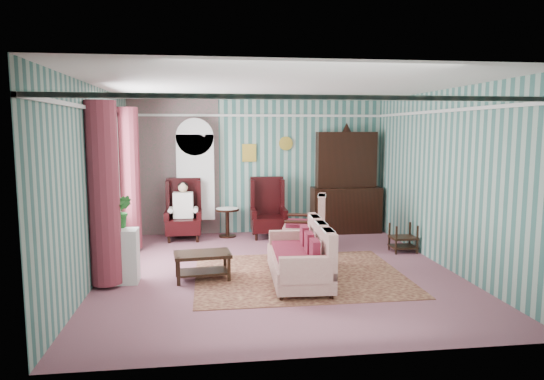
{
  "coord_description": "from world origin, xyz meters",
  "views": [
    {
      "loc": [
        -1.08,
        -7.47,
        2.25
      ],
      "look_at": [
        -0.01,
        0.6,
        1.23
      ],
      "focal_mm": 32.0,
      "sensor_mm": 36.0,
      "label": 1
    }
  ],
  "objects": [
    {
      "name": "floor",
      "position": [
        0.0,
        0.0,
        0.0
      ],
      "size": [
        6.0,
        6.0,
        0.0
      ],
      "primitive_type": "plane",
      "color": "#8E5361",
      "rests_on": "ground"
    },
    {
      "name": "room_shell",
      "position": [
        -0.62,
        0.18,
        2.01
      ],
      "size": [
        5.53,
        6.02,
        2.91
      ],
      "color": "#38675F",
      "rests_on": "ground"
    },
    {
      "name": "bookcase",
      "position": [
        -1.35,
        2.84,
        1.12
      ],
      "size": [
        0.8,
        0.28,
        2.24
      ],
      "primitive_type": "cube",
      "color": "white",
      "rests_on": "floor"
    },
    {
      "name": "dresser_hutch",
      "position": [
        1.9,
        2.72,
        1.18
      ],
      "size": [
        1.5,
        0.56,
        2.36
      ],
      "primitive_type": "cube",
      "color": "black",
      "rests_on": "floor"
    },
    {
      "name": "wingback_left",
      "position": [
        -1.6,
        2.45,
        0.62
      ],
      "size": [
        0.76,
        0.8,
        1.25
      ],
      "primitive_type": "cube",
      "color": "black",
      "rests_on": "floor"
    },
    {
      "name": "wingback_right",
      "position": [
        0.15,
        2.45,
        0.62
      ],
      "size": [
        0.76,
        0.8,
        1.25
      ],
      "primitive_type": "cube",
      "color": "black",
      "rests_on": "floor"
    },
    {
      "name": "seated_woman",
      "position": [
        -1.6,
        2.45,
        0.59
      ],
      "size": [
        0.44,
        0.4,
        1.18
      ],
      "primitive_type": null,
      "color": "beige",
      "rests_on": "floor"
    },
    {
      "name": "round_side_table",
      "position": [
        -0.7,
        2.6,
        0.3
      ],
      "size": [
        0.5,
        0.5,
        0.6
      ],
      "primitive_type": "cylinder",
      "color": "black",
      "rests_on": "floor"
    },
    {
      "name": "nest_table",
      "position": [
        2.47,
        0.9,
        0.27
      ],
      "size": [
        0.45,
        0.38,
        0.54
      ],
      "primitive_type": "cube",
      "color": "black",
      "rests_on": "floor"
    },
    {
      "name": "plant_stand",
      "position": [
        -2.4,
        -0.3,
        0.4
      ],
      "size": [
        0.55,
        0.35,
        0.8
      ],
      "primitive_type": "cube",
      "color": "white",
      "rests_on": "floor"
    },
    {
      "name": "rug",
      "position": [
        0.3,
        -0.3,
        0.01
      ],
      "size": [
        3.2,
        2.6,
        0.01
      ],
      "primitive_type": "cube",
      "color": "#46171E",
      "rests_on": "floor"
    },
    {
      "name": "sofa",
      "position": [
        0.23,
        -0.59,
        0.52
      ],
      "size": [
        1.02,
        1.84,
        1.04
      ],
      "primitive_type": "cube",
      "rotation": [
        0.0,
        0.0,
        1.52
      ],
      "color": "#C2B996",
      "rests_on": "floor"
    },
    {
      "name": "floral_armchair",
      "position": [
        0.7,
        1.34,
        0.49
      ],
      "size": [
        0.92,
        1.01,
        0.98
      ],
      "primitive_type": "cube",
      "rotation": [
        0.0,
        0.0,
        1.32
      ],
      "color": "beige",
      "rests_on": "floor"
    },
    {
      "name": "coffee_table",
      "position": [
        -1.19,
        -0.3,
        0.21
      ],
      "size": [
        0.89,
        0.61,
        0.41
      ],
      "primitive_type": "cube",
      "rotation": [
        0.0,
        0.0,
        0.1
      ],
      "color": "black",
      "rests_on": "floor"
    },
    {
      "name": "potted_plant_a",
      "position": [
        -2.43,
        -0.36,
        1.0
      ],
      "size": [
        0.39,
        0.35,
        0.4
      ],
      "primitive_type": "imported",
      "rotation": [
        0.0,
        0.0,
        -0.12
      ],
      "color": "#265019",
      "rests_on": "plant_stand"
    },
    {
      "name": "potted_plant_b",
      "position": [
        -2.36,
        -0.15,
        1.04
      ],
      "size": [
        0.29,
        0.24,
        0.49
      ],
      "primitive_type": "imported",
      "rotation": [
        0.0,
        0.0,
        0.09
      ],
      "color": "#1A541B",
      "rests_on": "plant_stand"
    },
    {
      "name": "potted_plant_c",
      "position": [
        -2.46,
        -0.23,
        0.98
      ],
      "size": [
        0.27,
        0.27,
        0.37
      ],
      "primitive_type": "imported",
      "rotation": [
        0.0,
        0.0,
        -0.4
      ],
      "color": "#1B571C",
      "rests_on": "plant_stand"
    }
  ]
}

